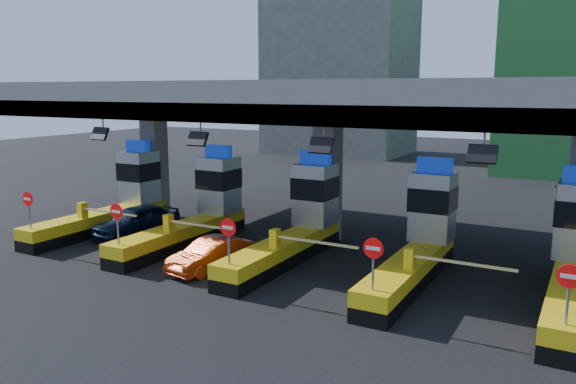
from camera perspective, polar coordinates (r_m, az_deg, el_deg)
The scene contains 10 objects.
ground at distance 22.80m, azimuth 0.73°, elevation -6.65°, with size 120.00×120.00×0.00m, color black.
toll_canopy at distance 24.37m, azimuth 4.00°, elevation 9.07°, with size 28.00×12.09×7.00m.
toll_lane_far_left at distance 28.64m, azimuth -16.89°, elevation -0.70°, with size 4.43×8.00×4.16m.
toll_lane_left at distance 25.34m, azimuth -8.97°, elevation -1.78°, with size 4.43×8.00×4.16m.
toll_lane_center at distance 22.67m, azimuth 1.08°, elevation -3.10°, with size 4.43×8.00×4.16m.
toll_lane_right at distance 20.87m, azimuth 13.33°, elevation -4.56°, with size 4.43×8.00×4.16m.
toll_lane_far_right at distance 20.19m, azimuth 27.18°, elevation -5.97°, with size 4.43×8.00×4.16m.
bg_building_concrete at distance 60.37m, azimuth 5.35°, elevation 12.55°, with size 14.00×10.00×18.00m, color #4C4C49.
van at distance 26.71m, azimuth -15.16°, elevation -2.86°, with size 1.72×4.29×1.46m, color black.
red_car at distance 21.32m, azimuth -7.80°, elevation -6.32°, with size 1.24×3.57×1.17m, color #A6300C.
Camera 1 is at (10.31, -19.20, 6.68)m, focal length 35.00 mm.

